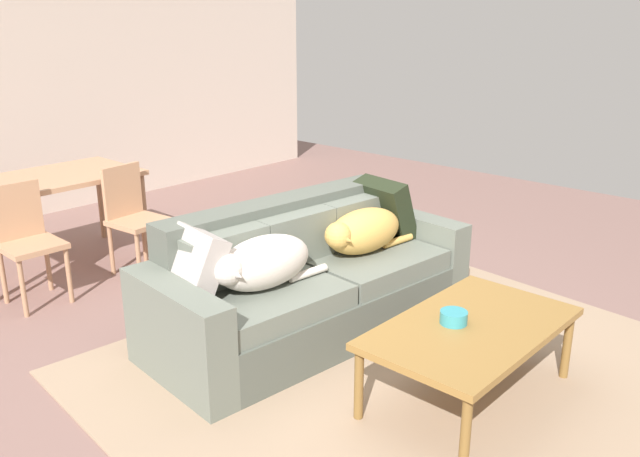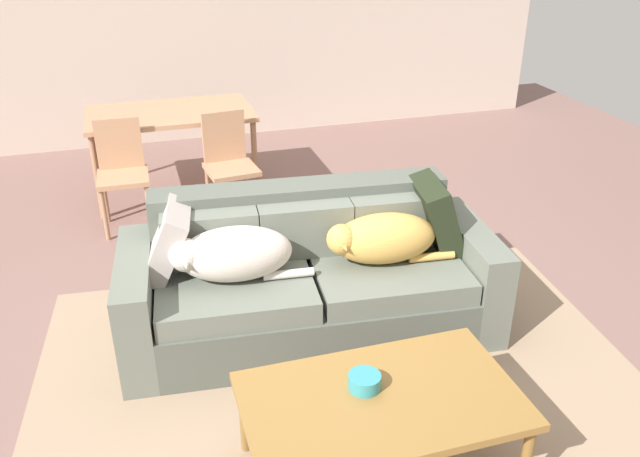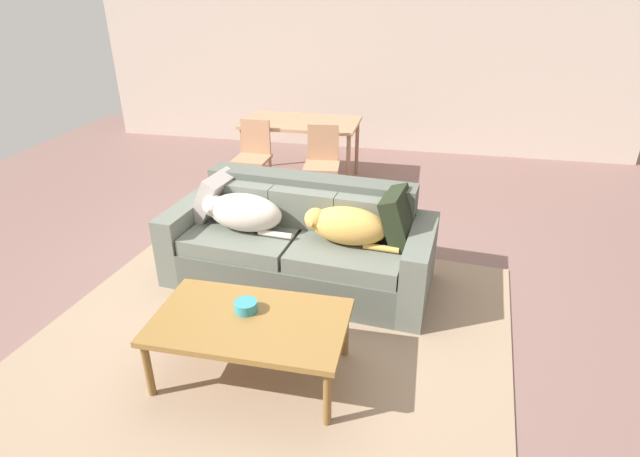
% 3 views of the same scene
% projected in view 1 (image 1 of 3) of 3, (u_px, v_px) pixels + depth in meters
% --- Properties ---
extents(ground_plane, '(10.00, 10.00, 0.00)m').
position_uv_depth(ground_plane, '(303.00, 332.00, 4.49)').
color(ground_plane, '#7D5C56').
extents(back_partition, '(8.00, 0.12, 2.70)m').
position_uv_depth(back_partition, '(13.00, 87.00, 6.63)').
color(back_partition, beige).
rests_on(back_partition, ground).
extents(area_rug, '(3.66, 3.31, 0.01)m').
position_uv_depth(area_rug, '(406.00, 370.00, 4.01)').
color(area_rug, '#9B8066').
rests_on(area_rug, ground).
extents(couch, '(2.32, 1.12, 0.86)m').
position_uv_depth(couch, '(307.00, 283.00, 4.44)').
color(couch, '#50554C').
rests_on(couch, ground).
extents(dog_on_left_cushion, '(0.81, 0.38, 0.32)m').
position_uv_depth(dog_on_left_cushion, '(261.00, 263.00, 3.96)').
color(dog_on_left_cushion, beige).
rests_on(dog_on_left_cushion, couch).
extents(dog_on_right_cushion, '(0.78, 0.37, 0.31)m').
position_uv_depth(dog_on_right_cushion, '(362.00, 231.00, 4.55)').
color(dog_on_right_cushion, gold).
rests_on(dog_on_right_cushion, couch).
extents(throw_pillow_by_left_arm, '(0.36, 0.46, 0.43)m').
position_uv_depth(throw_pillow_by_left_arm, '(193.00, 265.00, 3.85)').
color(throw_pillow_by_left_arm, '#ACA29C').
rests_on(throw_pillow_by_left_arm, couch).
extents(throw_pillow_by_right_arm, '(0.34, 0.48, 0.47)m').
position_uv_depth(throw_pillow_by_right_arm, '(385.00, 209.00, 4.91)').
color(throw_pillow_by_right_arm, black).
rests_on(throw_pillow_by_right_arm, couch).
extents(coffee_table, '(1.24, 0.74, 0.45)m').
position_uv_depth(coffee_table, '(471.00, 332.00, 3.60)').
color(coffee_table, olive).
rests_on(coffee_table, ground).
extents(bowl_on_coffee_table, '(0.15, 0.15, 0.07)m').
position_uv_depth(bowl_on_coffee_table, '(454.00, 317.00, 3.60)').
color(bowl_on_coffee_table, teal).
rests_on(bowl_on_coffee_table, coffee_table).
extents(dining_table, '(1.43, 0.83, 0.78)m').
position_uv_depth(dining_table, '(46.00, 185.00, 5.46)').
color(dining_table, tan).
rests_on(dining_table, ground).
extents(dining_chair_near_left, '(0.41, 0.41, 0.89)m').
position_uv_depth(dining_chair_near_left, '(27.00, 237.00, 4.84)').
color(dining_chair_near_left, tan).
rests_on(dining_chair_near_left, ground).
extents(dining_chair_near_right, '(0.44, 0.44, 0.89)m').
position_uv_depth(dining_chair_near_right, '(133.00, 214.00, 5.41)').
color(dining_chair_near_right, tan).
rests_on(dining_chair_near_right, ground).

